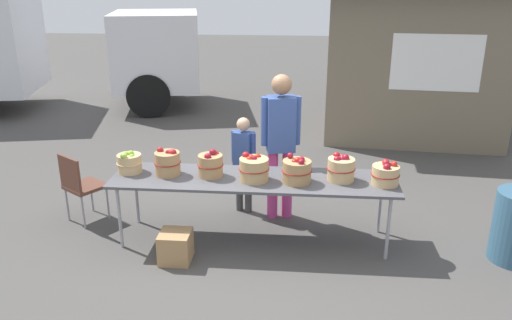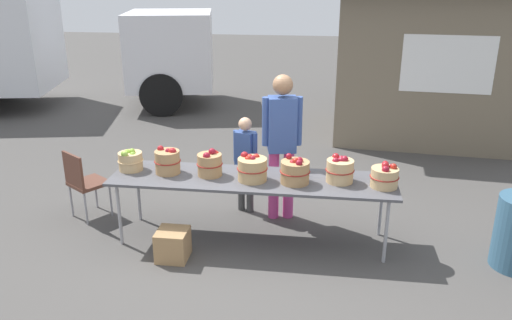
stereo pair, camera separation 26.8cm
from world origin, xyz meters
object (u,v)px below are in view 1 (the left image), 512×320
object	(u,v)px
apple_basket_red_1	(211,165)
apple_basket_red_5	(386,174)
apple_basket_red_4	(341,168)
apple_basket_red_2	(254,168)
apple_basket_green_0	(129,163)
apple_basket_red_3	(297,170)
produce_crate	(176,247)
folding_chair	(80,183)
apple_basket_red_0	(168,163)
market_table	(254,181)
vendor_adult	(281,136)
child_customer	(244,157)

from	to	relation	value
apple_basket_red_1	apple_basket_red_5	world-z (taller)	apple_basket_red_1
apple_basket_red_1	apple_basket_red_4	size ratio (longest dim) A/B	0.99
apple_basket_red_1	apple_basket_red_2	xyz separation A→B (m)	(0.48, -0.07, 0.00)
apple_basket_green_0	apple_basket_red_1	world-z (taller)	apple_basket_red_1
apple_basket_red_2	apple_basket_red_3	world-z (taller)	apple_basket_red_3
apple_basket_red_4	produce_crate	world-z (taller)	apple_basket_red_4
apple_basket_red_5	folding_chair	distance (m)	3.53
apple_basket_red_3	apple_basket_red_4	world-z (taller)	apple_basket_red_3
apple_basket_red_2	apple_basket_red_4	xyz separation A→B (m)	(0.93, 0.08, -0.00)
apple_basket_red_0	apple_basket_red_4	bearing A→B (deg)	0.18
market_table	apple_basket_red_0	xyz separation A→B (m)	(-0.95, 0.02, 0.17)
apple_basket_red_2	apple_basket_red_4	distance (m)	0.93
apple_basket_red_1	apple_basket_red_4	world-z (taller)	apple_basket_red_1
apple_basket_red_4	vendor_adult	bearing A→B (deg)	139.11
apple_basket_red_4	vendor_adult	world-z (taller)	vendor_adult
apple_basket_red_2	vendor_adult	size ratio (longest dim) A/B	0.19
apple_basket_red_0	child_customer	bearing A→B (deg)	42.84
apple_basket_red_5	produce_crate	bearing A→B (deg)	-167.73
apple_basket_red_1	folding_chair	xyz separation A→B (m)	(-1.63, 0.24, -0.38)
apple_basket_red_5	vendor_adult	size ratio (longest dim) A/B	0.17
apple_basket_red_2	folding_chair	world-z (taller)	apple_basket_red_2
apple_basket_red_0	apple_basket_red_1	distance (m)	0.48
apple_basket_red_1	apple_basket_red_5	xyz separation A→B (m)	(1.87, -0.07, -0.02)
market_table	vendor_adult	xyz separation A→B (m)	(0.26, 0.61, 0.33)
apple_basket_green_0	produce_crate	distance (m)	1.10
apple_basket_red_4	apple_basket_red_2	bearing A→B (deg)	-174.84
child_customer	apple_basket_red_5	bearing A→B (deg)	173.49
apple_basket_red_3	apple_basket_red_4	distance (m)	0.48
apple_basket_red_4	produce_crate	xyz separation A→B (m)	(-1.71, -0.55, -0.72)
apple_basket_red_3	child_customer	distance (m)	1.05
apple_basket_red_2	apple_basket_red_5	size ratio (longest dim) A/B	1.10
apple_basket_red_1	apple_basket_red_5	size ratio (longest dim) A/B	1.00
apple_basket_red_5	folding_chair	bearing A→B (deg)	174.95
vendor_adult	folding_chair	distance (m)	2.45
apple_basket_green_0	apple_basket_red_4	size ratio (longest dim) A/B	0.93
apple_basket_red_1	apple_basket_red_4	distance (m)	1.41
apple_basket_red_3	apple_basket_red_5	bearing A→B (deg)	1.15
market_table	apple_basket_red_3	size ratio (longest dim) A/B	9.55
apple_basket_red_3	apple_basket_red_2	bearing A→B (deg)	178.22
apple_basket_red_3	produce_crate	size ratio (longest dim) A/B	1.01
apple_basket_red_3	apple_basket_red_4	bearing A→B (deg)	11.80
apple_basket_red_5	folding_chair	size ratio (longest dim) A/B	0.35
apple_basket_red_1	apple_basket_red_0	bearing A→B (deg)	179.59
apple_basket_red_0	apple_basket_red_5	bearing A→B (deg)	-1.79
vendor_adult	folding_chair	bearing A→B (deg)	-2.67
produce_crate	apple_basket_green_0	bearing A→B (deg)	137.23
apple_basket_red_0	apple_basket_red_4	xyz separation A→B (m)	(1.89, 0.01, -0.01)
apple_basket_red_4	vendor_adult	xyz separation A→B (m)	(-0.67, 0.58, 0.16)
apple_basket_red_1	produce_crate	world-z (taller)	apple_basket_red_1
apple_basket_red_5	child_customer	size ratio (longest dim) A/B	0.25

